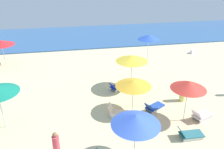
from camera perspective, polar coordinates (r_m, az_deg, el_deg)
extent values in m
cube|color=#305B92|center=(30.93, -6.26, 9.34)|extent=(60.00, 10.51, 0.12)
cylinder|color=silver|center=(11.22, 5.55, -16.31)|extent=(0.05, 0.05, 2.10)
cone|color=blue|center=(10.40, 5.86, -10.93)|extent=(2.22, 2.22, 0.51)
cylinder|color=silver|center=(22.33, 8.77, 5.76)|extent=(0.05, 0.05, 2.25)
cone|color=blue|center=(21.93, 9.00, 9.06)|extent=(2.04, 2.04, 0.43)
cylinder|color=silver|center=(14.58, 5.07, -6.01)|extent=(0.05, 0.05, 1.86)
cone|color=gold|center=(14.04, 5.25, -2.13)|extent=(2.19, 2.19, 0.37)
cube|color=silver|center=(14.32, 1.75, -10.44)|extent=(1.06, 0.43, 0.24)
cube|color=silver|center=(14.76, 2.07, -9.23)|extent=(1.06, 0.43, 0.24)
cube|color=beige|center=(14.46, 1.92, -9.35)|extent=(1.38, 1.03, 0.06)
cube|color=beige|center=(14.38, -0.33, -8.25)|extent=(0.50, 0.68, 0.56)
cube|color=silver|center=(15.27, 11.18, -8.53)|extent=(1.03, 0.58, 0.20)
cube|color=silver|center=(15.55, 9.72, -7.72)|extent=(1.03, 0.58, 0.20)
cube|color=#2147A9|center=(15.34, 10.48, -7.71)|extent=(1.42, 1.15, 0.06)
cube|color=#2147A9|center=(14.84, 9.01, -7.84)|extent=(0.55, 0.67, 0.45)
cylinder|color=silver|center=(23.47, -24.95, 4.27)|extent=(0.05, 0.05, 1.99)
cone|color=red|center=(23.11, -25.49, 7.06)|extent=(2.27, 2.27, 0.43)
cylinder|color=silver|center=(14.46, -25.38, -7.96)|extent=(0.05, 0.05, 2.28)
cylinder|color=silver|center=(14.34, 17.56, -7.12)|extent=(0.05, 0.05, 2.16)
cone|color=red|center=(13.70, 18.27, -2.43)|extent=(2.01, 2.01, 0.49)
cube|color=silver|center=(15.26, 22.03, -10.10)|extent=(1.07, 0.45, 0.22)
cube|color=silver|center=(15.52, 20.36, -9.16)|extent=(1.07, 0.45, 0.22)
cube|color=silver|center=(15.31, 21.27, -9.20)|extent=(1.42, 1.09, 0.06)
cube|color=silver|center=(14.78, 20.01, -9.19)|extent=(0.56, 0.72, 0.51)
cube|color=silver|center=(13.53, 19.34, -14.76)|extent=(1.13, 0.06, 0.18)
cube|color=silver|center=(13.90, 18.29, -13.37)|extent=(1.13, 0.06, 0.18)
cube|color=#2A6A72|center=(13.64, 18.88, -13.66)|extent=(1.27, 0.68, 0.06)
cube|color=#2A6A72|center=(13.28, 16.73, -13.40)|extent=(0.32, 0.62, 0.43)
cylinder|color=silver|center=(17.23, 4.74, -0.11)|extent=(0.05, 0.05, 2.23)
cone|color=gold|center=(16.71, 4.90, 3.98)|extent=(2.32, 2.32, 0.41)
cube|color=silver|center=(17.35, 2.14, -3.59)|extent=(0.95, 0.54, 0.21)
cube|color=silver|center=(17.72, 0.98, -2.93)|extent=(0.95, 0.54, 0.21)
cube|color=#293EB8|center=(17.47, 1.56, -2.87)|extent=(1.34, 1.13, 0.06)
cube|color=#293EB8|center=(17.08, 0.18, -2.85)|extent=(0.55, 0.68, 0.40)
cylinder|color=#E2DE6D|center=(16.52, 16.95, -4.19)|extent=(0.43, 0.43, 1.31)
sphere|color=tan|center=(16.17, 17.29, -1.82)|extent=(0.25, 0.25, 0.25)
cylinder|color=#DF4657|center=(11.69, -13.40, -17.20)|extent=(0.45, 0.45, 1.43)
sphere|color=#92623D|center=(11.17, -13.83, -14.10)|extent=(0.22, 0.22, 0.22)
cube|color=white|center=(26.07, 19.04, 5.37)|extent=(0.61, 0.56, 0.41)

